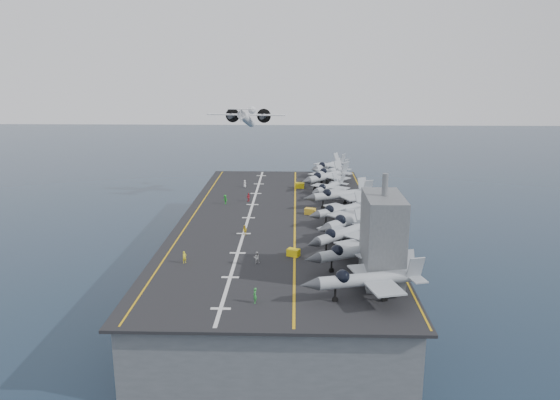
{
  "coord_description": "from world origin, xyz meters",
  "views": [
    {
      "loc": [
        3.09,
        -101.2,
        39.87
      ],
      "look_at": [
        0.0,
        4.0,
        13.0
      ],
      "focal_mm": 35.0,
      "sensor_mm": 36.0,
      "label": 1
    }
  ],
  "objects_px": {
    "island_superstructure": "(383,228)",
    "transport_plane": "(246,119)",
    "fighter_jet_0": "(369,278)",
    "tow_cart_a": "(293,252)"
  },
  "relations": [
    {
      "from": "fighter_jet_0",
      "to": "tow_cart_a",
      "type": "relative_size",
      "value": 8.21
    },
    {
      "from": "island_superstructure",
      "to": "transport_plane",
      "type": "bearing_deg",
      "value": 106.69
    },
    {
      "from": "island_superstructure",
      "to": "transport_plane",
      "type": "distance_m",
      "value": 92.0
    },
    {
      "from": "island_superstructure",
      "to": "fighter_jet_0",
      "type": "height_order",
      "value": "island_superstructure"
    },
    {
      "from": "tow_cart_a",
      "to": "transport_plane",
      "type": "bearing_deg",
      "value": 100.19
    },
    {
      "from": "tow_cart_a",
      "to": "island_superstructure",
      "type": "bearing_deg",
      "value": -36.46
    },
    {
      "from": "island_superstructure",
      "to": "fighter_jet_0",
      "type": "relative_size",
      "value": 0.82
    },
    {
      "from": "tow_cart_a",
      "to": "transport_plane",
      "type": "height_order",
      "value": "transport_plane"
    },
    {
      "from": "island_superstructure",
      "to": "fighter_jet_0",
      "type": "distance_m",
      "value": 8.29
    },
    {
      "from": "island_superstructure",
      "to": "tow_cart_a",
      "type": "height_order",
      "value": "island_superstructure"
    }
  ]
}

